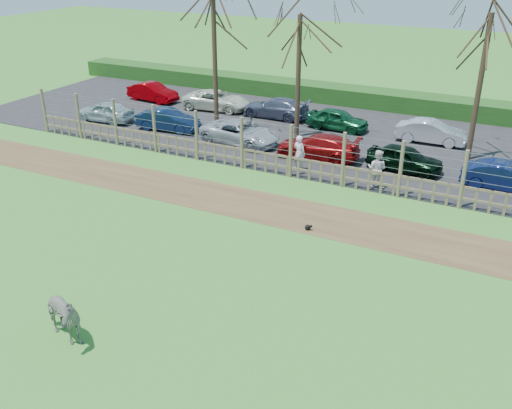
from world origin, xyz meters
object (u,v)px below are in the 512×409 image
at_px(zebra, 60,317).
at_px(car_11, 431,132).
at_px(visitor_b, 377,169).
at_px(car_3, 318,147).
at_px(visitor_a, 299,153).
at_px(car_2, 240,133).
at_px(tree_mid, 299,47).
at_px(car_1, 168,120).
at_px(crow, 308,227).
at_px(car_10, 338,119).
at_px(car_4, 405,158).
at_px(car_5, 505,177).
at_px(car_8, 217,100).
at_px(tree_right, 485,52).
at_px(car_7, 153,92).
at_px(car_9, 276,108).
at_px(car_0, 105,111).
at_px(tree_left, 214,29).

xyz_separation_m(zebra, car_11, (5.72, 21.29, -0.10)).
relative_size(visitor_b, car_3, 0.42).
relative_size(visitor_a, car_2, 0.40).
xyz_separation_m(tree_mid, car_1, (-6.98, -2.21, -4.23)).
height_order(crow, car_11, car_11).
bearing_deg(car_10, car_4, -130.49).
height_order(car_5, car_11, same).
bearing_deg(car_8, tree_right, -104.33).
bearing_deg(car_7, car_2, -112.35).
distance_m(crow, car_4, 7.83).
bearing_deg(car_1, tree_right, -85.76).
xyz_separation_m(visitor_a, car_7, (-13.68, 7.34, -0.26)).
distance_m(car_1, car_2, 4.77).
relative_size(car_2, car_7, 1.19).
distance_m(tree_mid, car_8, 8.40).
distance_m(visitor_b, car_5, 5.54).
xyz_separation_m(visitor_a, crow, (2.63, -5.38, -0.79)).
height_order(car_3, car_10, same).
relative_size(zebra, visitor_b, 1.01).
relative_size(visitor_a, car_4, 0.49).
relative_size(car_1, car_9, 0.88).
distance_m(visitor_a, car_0, 13.61).
height_order(tree_mid, visitor_b, tree_mid).
bearing_deg(tree_right, car_8, 171.77).
distance_m(car_3, car_8, 10.52).
bearing_deg(zebra, car_2, 25.15).
relative_size(visitor_a, car_3, 0.42).
height_order(tree_left, car_2, tree_left).
height_order(visitor_a, car_3, visitor_a).
height_order(tree_mid, car_3, tree_mid).
distance_m(car_3, car_7, 14.88).
distance_m(car_0, car_11, 18.76).
relative_size(tree_left, zebra, 4.52).
height_order(tree_left, zebra, tree_left).
xyz_separation_m(visitor_b, car_9, (-8.46, 7.83, -0.26)).
relative_size(tree_left, tree_mid, 1.15).
distance_m(tree_left, tree_right, 13.59).
distance_m(tree_mid, car_5, 12.06).
bearing_deg(car_5, car_4, 86.59).
bearing_deg(visitor_b, tree_left, -17.09).
bearing_deg(car_8, crow, -144.40).
bearing_deg(tree_mid, tree_left, -167.47).
bearing_deg(car_3, crow, 14.78).
height_order(visitor_a, car_8, visitor_a).
xyz_separation_m(zebra, car_10, (0.47, 21.28, -0.10)).
height_order(car_4, car_11, same).
relative_size(car_5, car_7, 1.00).
xyz_separation_m(visitor_a, car_2, (-4.31, 2.19, -0.26)).
height_order(car_3, car_9, same).
bearing_deg(tree_right, car_7, 173.98).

